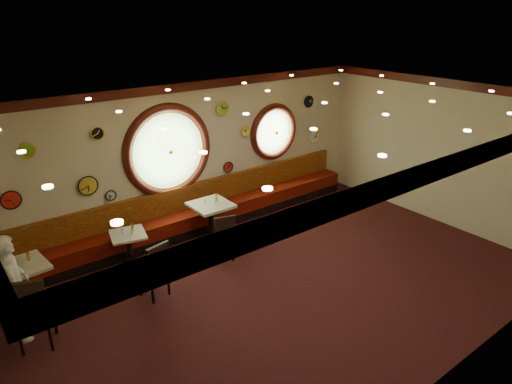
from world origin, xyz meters
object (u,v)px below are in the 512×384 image
Objects in this scene: chair_c at (224,235)px; condiment_a_bottle at (28,256)px; table_c at (211,218)px; condiment_c_pepper at (215,202)px; condiment_c_salt at (205,202)px; table_a at (24,282)px; chair_a at (31,309)px; condiment_b_pepper at (132,231)px; condiment_b_salt at (122,232)px; table_b at (129,246)px; condiment_a_pepper at (17,263)px; condiment_a_salt at (16,262)px; condiment_c_bottle at (216,197)px; condiment_b_bottle at (132,227)px; waiter at (15,287)px; chair_b at (156,267)px.

chair_c is 3.35m from condiment_a_bottle.
condiment_c_pepper reaches higher than table_c.
table_a is at bearing -176.49° from condiment_c_salt.
condiment_b_pepper is at bearing 54.85° from chair_a.
table_b is at bearing -28.74° from condiment_b_salt.
condiment_c_salt is (0.15, 0.88, 0.35)m from chair_c.
condiment_a_salt is at bearing 103.72° from condiment_a_pepper.
condiment_c_salt is (3.54, 0.22, 0.39)m from table_a.
chair_c is 3.53m from condiment_a_salt.
chair_a reaches higher than chair_c.
condiment_c_bottle reaches higher than condiment_a_salt.
chair_a is at bearing -146.69° from condiment_b_bottle.
chair_c is 5.79× the size of condiment_b_pepper.
condiment_b_salt is (-1.60, 0.97, 0.17)m from chair_c.
condiment_b_bottle is (0.05, 0.10, 0.03)m from condiment_b_pepper.
condiment_a_salt is 1.86m from condiment_b_salt.
condiment_c_salt is (-0.09, 0.07, 0.36)m from table_c.
condiment_b_salt is 1.66m from condiment_a_bottle.
table_a is at bearing -174.38° from condiment_b_pepper.
table_c is 0.39m from condiment_c_pepper.
condiment_b_salt is 0.06× the size of waiter.
condiment_c_salt is 1.61m from condiment_b_pepper.
condiment_c_bottle is (0.17, 0.04, 0.41)m from table_c.
condiment_c_salt is 0.26m from condiment_c_bottle.
table_a is at bearing -172.06° from table_b.
table_a is 8.74× the size of condiment_b_salt.
table_a is at bearing 139.59° from chair_b.
chair_b is at bearing -28.46° from condiment_a_pepper.
condiment_a_pepper reaches higher than table_b.
condiment_c_salt is at bearing 42.55° from chair_a.
condiment_c_salt is 1.56m from condiment_b_bottle.
table_a is at bearing -177.73° from table_c.
condiment_c_pepper is (3.71, 0.02, 0.05)m from condiment_a_pepper.
condiment_b_salt is at bearing 176.60° from condiment_c_bottle.
condiment_c_bottle is (1.86, -0.00, 0.21)m from condiment_b_pepper.
condiment_a_pepper is 0.52× the size of condiment_b_bottle.
condiment_a_pepper reaches higher than table_c.
chair_a is (-1.99, -1.35, 0.25)m from table_b.
condiment_a_pepper is at bearing -179.65° from condiment_c_pepper.
table_a is 4.64× the size of condiment_c_bottle.
condiment_b_bottle is (-1.69, 0.24, -0.14)m from condiment_c_pepper.
condiment_a_bottle is (-3.48, -0.04, 0.35)m from table_c.
waiter reaches higher than chair_a.
condiment_a_salt is at bearing -167.50° from condiment_a_bottle.
chair_b is at bearing -29.11° from condiment_a_salt.
chair_b is at bearing -28.36° from table_a.
condiment_b_pepper is 1.80m from condiment_a_bottle.
condiment_a_salt reaches higher than table_a.
condiment_a_bottle is 0.83× the size of condiment_c_bottle.
condiment_c_pepper is (3.67, 0.05, 0.40)m from table_a.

